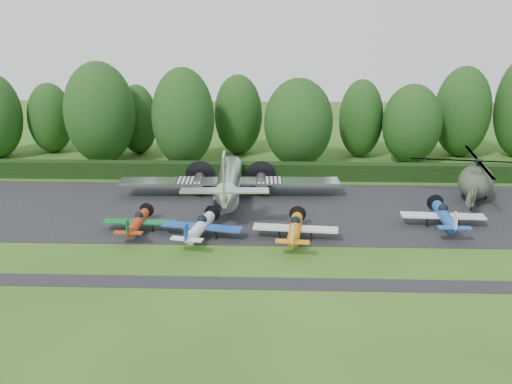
{
  "coord_description": "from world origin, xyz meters",
  "views": [
    {
      "loc": [
        0.09,
        -43.96,
        19.45
      ],
      "look_at": [
        -1.68,
        8.29,
        2.5
      ],
      "focal_mm": 40.0,
      "sensor_mm": 36.0,
      "label": 1
    }
  ],
  "objects_px": {
    "light_plane_red": "(138,222)",
    "light_plane_orange": "(295,228)",
    "light_plane_white": "(200,227)",
    "light_plane_blue": "(444,216)",
    "transport_plane": "(229,182)",
    "helicopter": "(477,179)"
  },
  "relations": [
    {
      "from": "light_plane_orange",
      "to": "light_plane_blue",
      "type": "height_order",
      "value": "light_plane_blue"
    },
    {
      "from": "light_plane_white",
      "to": "helicopter",
      "type": "bearing_deg",
      "value": 11.45
    },
    {
      "from": "light_plane_white",
      "to": "transport_plane",
      "type": "bearing_deg",
      "value": 69.76
    },
    {
      "from": "transport_plane",
      "to": "light_plane_red",
      "type": "xyz_separation_m",
      "value": [
        -7.5,
        -9.31,
        -1.05
      ]
    },
    {
      "from": "transport_plane",
      "to": "light_plane_orange",
      "type": "relative_size",
      "value": 3.01
    },
    {
      "from": "light_plane_red",
      "to": "light_plane_white",
      "type": "xyz_separation_m",
      "value": [
        5.81,
        -1.27,
        0.11
      ]
    },
    {
      "from": "transport_plane",
      "to": "helicopter",
      "type": "relative_size",
      "value": 1.46
    },
    {
      "from": "light_plane_orange",
      "to": "light_plane_red",
      "type": "bearing_deg",
      "value": 168.64
    },
    {
      "from": "light_plane_red",
      "to": "light_plane_orange",
      "type": "bearing_deg",
      "value": -7.49
    },
    {
      "from": "transport_plane",
      "to": "light_plane_white",
      "type": "xyz_separation_m",
      "value": [
        -1.69,
        -10.57,
        -0.94
      ]
    },
    {
      "from": "light_plane_orange",
      "to": "helicopter",
      "type": "height_order",
      "value": "helicopter"
    },
    {
      "from": "transport_plane",
      "to": "light_plane_orange",
      "type": "xyz_separation_m",
      "value": [
        6.62,
        -10.77,
        -0.91
      ]
    },
    {
      "from": "transport_plane",
      "to": "helicopter",
      "type": "distance_m",
      "value": 25.96
    },
    {
      "from": "light_plane_red",
      "to": "light_plane_white",
      "type": "bearing_deg",
      "value": -13.85
    },
    {
      "from": "transport_plane",
      "to": "light_plane_blue",
      "type": "bearing_deg",
      "value": -17.48
    },
    {
      "from": "light_plane_white",
      "to": "light_plane_blue",
      "type": "bearing_deg",
      "value": -2.54
    },
    {
      "from": "transport_plane",
      "to": "helicopter",
      "type": "height_order",
      "value": "transport_plane"
    },
    {
      "from": "light_plane_red",
      "to": "helicopter",
      "type": "bearing_deg",
      "value": 15.47
    },
    {
      "from": "light_plane_white",
      "to": "light_plane_orange",
      "type": "xyz_separation_m",
      "value": [
        8.31,
        -0.2,
        0.03
      ]
    },
    {
      "from": "light_plane_red",
      "to": "light_plane_orange",
      "type": "distance_m",
      "value": 14.19
    },
    {
      "from": "light_plane_red",
      "to": "light_plane_blue",
      "type": "height_order",
      "value": "light_plane_blue"
    },
    {
      "from": "light_plane_white",
      "to": "light_plane_orange",
      "type": "bearing_deg",
      "value": -12.54
    }
  ]
}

